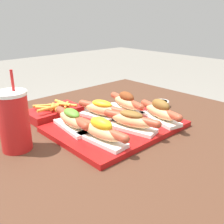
{
  "coord_description": "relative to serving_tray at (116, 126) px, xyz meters",
  "views": [
    {
      "loc": [
        -0.6,
        -0.63,
        1.07
      ],
      "look_at": [
        -0.01,
        0.01,
        0.75
      ],
      "focal_mm": 42.0,
      "sensor_mm": 36.0,
      "label": 1
    }
  ],
  "objects": [
    {
      "name": "sauce_bowl",
      "position": [
        0.31,
        0.04,
        0.01
      ],
      "size": [
        0.07,
        0.07,
        0.03
      ],
      "color": "white",
      "rests_on": "patio_table"
    },
    {
      "name": "drink_cup",
      "position": [
        -0.32,
        0.09,
        0.08
      ],
      "size": [
        0.09,
        0.09,
        0.24
      ],
      "color": "red",
      "rests_on": "patio_table"
    },
    {
      "name": "hot_dog_4",
      "position": [
        0.0,
        0.08,
        0.04
      ],
      "size": [
        0.1,
        0.21,
        0.07
      ],
      "color": "white",
      "rests_on": "serving_tray"
    },
    {
      "name": "hot_dog_3",
      "position": [
        -0.14,
        0.07,
        0.04
      ],
      "size": [
        0.08,
        0.21,
        0.07
      ],
      "color": "white",
      "rests_on": "serving_tray"
    },
    {
      "name": "serving_tray",
      "position": [
        0.0,
        0.0,
        0.0
      ],
      "size": [
        0.43,
        0.34,
        0.02
      ],
      "color": "#B71414",
      "rests_on": "patio_table"
    },
    {
      "name": "hot_dog_1",
      "position": [
        0.0,
        -0.07,
        0.04
      ],
      "size": [
        0.1,
        0.21,
        0.07
      ],
      "color": "white",
      "rests_on": "serving_tray"
    },
    {
      "name": "hot_dog_2",
      "position": [
        0.14,
        -0.09,
        0.04
      ],
      "size": [
        0.1,
        0.21,
        0.08
      ],
      "color": "white",
      "rests_on": "serving_tray"
    },
    {
      "name": "patio_table",
      "position": [
        0.01,
        0.01,
        -0.35
      ],
      "size": [
        1.13,
        1.0,
        0.69
      ],
      "color": "#4C2D1E",
      "rests_on": "ground_plane"
    },
    {
      "name": "hot_dog_0",
      "position": [
        -0.13,
        -0.07,
        0.04
      ],
      "size": [
        0.07,
        0.21,
        0.08
      ],
      "color": "white",
      "rests_on": "serving_tray"
    },
    {
      "name": "hot_dog_5",
      "position": [
        0.13,
        0.07,
        0.04
      ],
      "size": [
        0.09,
        0.21,
        0.08
      ],
      "color": "white",
      "rests_on": "serving_tray"
    },
    {
      "name": "fries_basket",
      "position": [
        -0.1,
        0.25,
        0.01
      ],
      "size": [
        0.21,
        0.13,
        0.06
      ],
      "color": "#B21919",
      "rests_on": "patio_table"
    }
  ]
}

